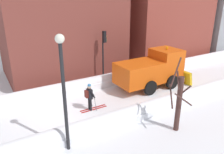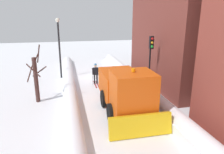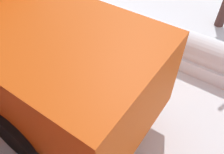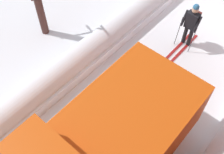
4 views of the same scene
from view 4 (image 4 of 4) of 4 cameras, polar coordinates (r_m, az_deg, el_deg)
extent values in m
cube|color=#DB510F|center=(6.89, 3.89, -9.59)|extent=(2.30, 3.40, 1.60)
cylinder|color=black|center=(7.93, -3.94, -8.58)|extent=(0.25, 1.10, 1.10)
cylinder|color=black|center=(10.51, 15.93, 8.01)|extent=(0.14, 0.14, 0.82)
cylinder|color=black|center=(10.57, 14.92, 8.59)|extent=(0.14, 0.14, 0.82)
cube|color=black|center=(10.07, 16.30, 11.21)|extent=(0.42, 0.26, 0.62)
cube|color=#591E19|center=(10.21, 16.95, 11.89)|extent=(0.32, 0.16, 0.44)
sphere|color=tan|center=(9.78, 16.94, 13.25)|extent=(0.24, 0.24, 0.24)
sphere|color=teal|center=(9.72, 17.08, 13.70)|extent=(0.22, 0.22, 0.22)
cylinder|color=black|center=(9.91, 17.33, 10.35)|extent=(0.09, 0.33, 0.56)
cylinder|color=black|center=(10.05, 14.79, 11.78)|extent=(0.09, 0.33, 0.56)
cube|color=maroon|center=(10.62, 14.77, 5.81)|extent=(0.09, 1.80, 0.03)
cube|color=maroon|center=(10.67, 13.78, 6.40)|extent=(0.09, 1.80, 0.03)
cylinder|color=#262628|center=(10.19, 16.43, 7.61)|extent=(0.02, 0.19, 1.19)
cylinder|color=#262628|center=(10.34, 13.61, 9.24)|extent=(0.02, 0.19, 1.19)
camera|label=1|loc=(19.18, -11.72, 50.62)|focal=35.80mm
camera|label=2|loc=(11.35, -96.25, -22.86)|focal=33.67mm
camera|label=3|loc=(6.09, 34.65, 9.32)|focal=36.36mm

